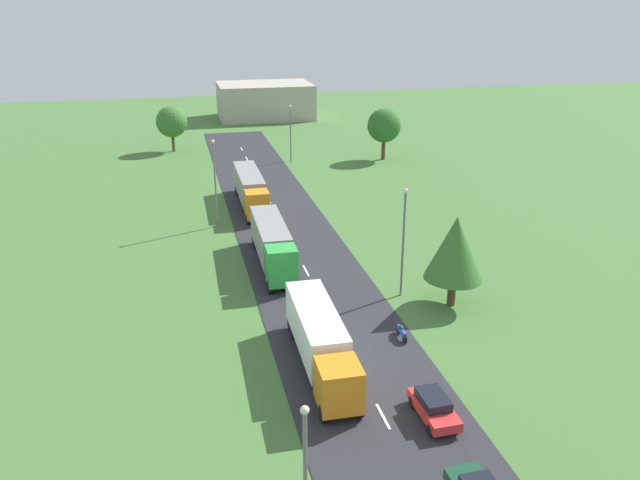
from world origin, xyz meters
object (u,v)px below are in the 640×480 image
tree_maple (172,122)px  tree_pine (455,248)px  lamppost_second (403,238)px  lamppost_fourth (291,130)px  truck_lead (320,339)px  tree_birch (384,126)px  lamppost_third (215,179)px  truck_third (250,188)px  motorcycle_courier (402,332)px  distant_building (265,101)px  truck_second (272,242)px  car_second (434,407)px

tree_maple → tree_pine: size_ratio=0.96×
lamppost_second → lamppost_fourth: (-0.31, 45.65, -0.39)m
truck_lead → lamppost_second: bearing=45.7°
tree_birch → tree_pine: 47.30m
truck_lead → lamppost_third: bearing=98.4°
truck_third → tree_pine: bearing=-67.3°
lamppost_fourth → tree_maple: (-16.49, 10.39, 0.02)m
motorcycle_courier → tree_maple: size_ratio=0.28×
lamppost_third → tree_pine: lamppost_third is taller
motorcycle_courier → distant_building: bearing=87.6°
tree_maple → truck_second: bearing=-80.7°
car_second → lamppost_second: size_ratio=0.44×
tree_pine → tree_birch: bearing=77.9°
truck_lead → tree_maple: tree_maple is taller
tree_birch → tree_pine: size_ratio=1.03×
truck_lead → lamppost_fourth: (8.40, 54.57, 2.48)m
tree_birch → tree_maple: (-29.90, 12.30, -0.41)m
motorcycle_courier → lamppost_third: bearing=111.9°
lamppost_fourth → truck_third: bearing=-113.0°
truck_third → motorcycle_courier: (6.36, -32.56, -1.62)m
truck_second → distant_building: 74.35m
truck_lead → lamppost_fourth: bearing=81.2°
car_second → motorcycle_courier: 9.08m
car_second → distant_building: bearing=87.0°
truck_second → distant_building: size_ratio=0.69×
truck_third → distant_building: size_ratio=0.75×
truck_third → lamppost_third: lamppost_third is taller
tree_birch → lamppost_second: bearing=-106.7°
truck_third → car_second: size_ratio=3.41×
distant_building → motorcycle_courier: bearing=-92.4°
motorcycle_courier → tree_birch: size_ratio=0.26×
truck_second → tree_pine: tree_pine is taller
car_second → motorcycle_courier: (1.36, 8.97, -0.26)m
tree_maple → distant_building: (18.21, 25.96, -1.25)m
truck_lead → car_second: (5.01, -6.69, -1.25)m
truck_lead → tree_maple: (-8.09, 64.96, 2.50)m
distant_building → lamppost_third: bearing=-103.0°
tree_birch → distant_building: tree_birch is taller
truck_third → car_second: 41.85m
truck_second → car_second: size_ratio=3.14×
lamppost_second → tree_maple: bearing=106.7°
tree_maple → tree_pine: tree_pine is taller
car_second → tree_maple: size_ratio=0.57×
truck_lead → distant_building: distant_building is taller
truck_lead → tree_pine: (11.92, 6.41, 2.66)m
lamppost_third → lamppost_fourth: lamppost_third is taller
tree_pine → lamppost_second: bearing=142.0°
car_second → tree_maple: 72.94m
truck_third → tree_maple: size_ratio=1.95×
lamppost_third → tree_maple: size_ratio=1.32×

